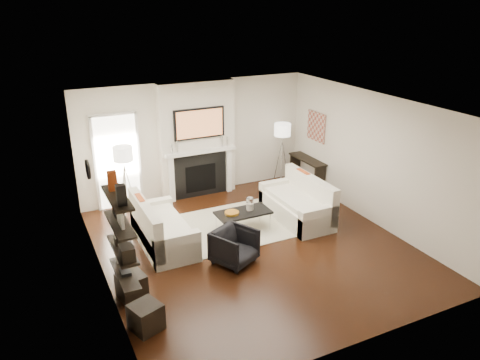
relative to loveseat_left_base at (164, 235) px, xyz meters
name	(u,v)px	position (x,y,z in m)	size (l,w,h in m)	color
room_envelope	(254,181)	(1.51, -0.81, 1.14)	(6.00, 6.00, 6.00)	black
chimney_breast	(197,140)	(1.51, 2.07, 1.14)	(1.80, 0.25, 2.70)	silver
fireplace_surround	(201,175)	(1.51, 1.93, 0.31)	(1.30, 0.02, 1.04)	black
firebox	(201,178)	(1.51, 1.93, 0.24)	(0.75, 0.02, 0.65)	black
mantel_pilaster_l	(172,179)	(0.79, 1.90, 0.34)	(0.12, 0.08, 1.10)	white
mantel_pilaster_r	(229,170)	(2.23, 1.90, 0.34)	(0.12, 0.08, 1.10)	white
mantel_shelf	(201,152)	(1.51, 1.88, 0.91)	(1.70, 0.18, 0.07)	white
tv_body	(199,123)	(1.51, 1.91, 1.57)	(1.20, 0.06, 0.70)	black
tv_screen	(200,124)	(1.51, 1.87, 1.57)	(1.10, 0.01, 0.62)	#BF723F
candlestick_l_tall	(177,147)	(0.96, 1.89, 1.09)	(0.04, 0.04, 0.30)	silver
candlestick_l_short	(172,149)	(0.83, 1.89, 1.06)	(0.04, 0.04, 0.24)	silver
candlestick_r_tall	(222,141)	(2.06, 1.89, 1.09)	(0.04, 0.04, 0.30)	silver
candlestick_r_short	(227,141)	(2.19, 1.89, 1.06)	(0.04, 0.04, 0.24)	silver
hallway_panel	(117,162)	(-0.34, 2.17, 0.84)	(0.90, 0.02, 2.10)	white
door_trim_l	(95,166)	(-0.82, 2.15, 0.84)	(0.06, 0.06, 2.16)	white
door_trim_r	(139,159)	(0.14, 2.15, 0.84)	(0.06, 0.06, 2.16)	white
door_trim_top	(113,114)	(-0.34, 2.15, 1.92)	(1.02, 0.06, 0.06)	white
rug	(232,226)	(1.50, 0.15, -0.20)	(2.60, 2.00, 0.01)	#BEB79B
loveseat_left_base	(164,235)	(0.00, 0.00, 0.00)	(0.85, 1.80, 0.42)	silver
loveseat_left_back	(145,223)	(-0.33, 0.00, 0.32)	(0.18, 1.80, 0.80)	silver
loveseat_left_arm_n	(177,250)	(0.00, -0.81, 0.09)	(0.85, 0.18, 0.60)	silver
loveseat_left_arm_s	(152,214)	(0.00, 0.81, 0.09)	(0.85, 0.18, 0.60)	silver
loveseat_left_cushion	(166,222)	(0.05, 0.00, 0.26)	(0.63, 1.44, 0.10)	silver
pillow_left_orange	(141,207)	(-0.33, 0.30, 0.52)	(0.10, 0.42, 0.42)	#A73E14
pillow_left_charcoal	(149,220)	(-0.33, -0.30, 0.51)	(0.10, 0.40, 0.40)	black
loveseat_right_base	(296,210)	(2.87, -0.14, 0.00)	(0.85, 1.80, 0.42)	silver
loveseat_right_back	(310,194)	(3.20, -0.14, 0.32)	(0.18, 1.80, 0.80)	silver
loveseat_right_arm_n	(318,221)	(2.87, -0.95, 0.09)	(0.85, 0.18, 0.60)	silver
loveseat_right_arm_s	(277,193)	(2.87, 0.67, 0.09)	(0.85, 0.18, 0.60)	silver
loveseat_right_cushion	(295,199)	(2.82, -0.14, 0.26)	(0.63, 1.44, 0.10)	silver
pillow_right_orange	(303,180)	(3.20, 0.16, 0.52)	(0.10, 0.42, 0.42)	#A73E14
pillow_right_charcoal	(319,190)	(3.20, -0.44, 0.51)	(0.10, 0.40, 0.40)	black
coffee_table	(243,213)	(1.62, -0.13, 0.19)	(1.10, 0.55, 0.04)	black
coffee_leg_nw	(225,232)	(1.12, -0.35, -0.02)	(0.02, 0.02, 0.38)	silver
coffee_leg_ne	(270,222)	(2.12, -0.35, -0.02)	(0.02, 0.02, 0.38)	silver
coffee_leg_sw	(216,222)	(1.12, 0.09, -0.02)	(0.02, 0.02, 0.38)	silver
coffee_leg_se	(260,213)	(2.12, 0.09, -0.02)	(0.02, 0.02, 0.38)	silver
hurricane_glass	(250,204)	(1.77, -0.13, 0.35)	(0.15, 0.15, 0.26)	white
hurricane_candle	(250,207)	(1.77, -0.13, 0.29)	(0.10, 0.10, 0.15)	white
copper_bowl	(232,213)	(1.37, -0.13, 0.24)	(0.29, 0.29, 0.05)	orange
armchair	(234,245)	(0.94, -1.16, 0.14)	(0.67, 0.63, 0.69)	black
lamp_left_post	(126,192)	(-0.34, 1.47, 0.39)	(0.02, 0.02, 1.20)	silver
lamp_left_shade	(123,154)	(-0.34, 1.47, 1.24)	(0.40, 0.40, 0.30)	white
lamp_left_leg_a	(132,191)	(-0.23, 1.47, 0.39)	(0.02, 0.02, 1.25)	silver
lamp_left_leg_b	(123,191)	(-0.40, 1.57, 0.39)	(0.02, 0.02, 1.25)	silver
lamp_left_leg_c	(125,194)	(-0.40, 1.38, 0.39)	(0.02, 0.02, 1.25)	silver
lamp_right_post	(281,163)	(3.56, 1.67, 0.39)	(0.02, 0.02, 1.20)	silver
lamp_right_shade	(282,130)	(3.56, 1.67, 1.24)	(0.40, 0.40, 0.30)	white
lamp_right_leg_a	(285,162)	(3.67, 1.67, 0.39)	(0.02, 0.02, 1.25)	silver
lamp_right_leg_b	(277,162)	(3.50, 1.77, 0.39)	(0.02, 0.02, 1.25)	silver
lamp_right_leg_c	(281,164)	(3.50, 1.58, 0.39)	(0.02, 0.02, 1.25)	silver
console_top	(308,159)	(4.08, 1.30, 0.52)	(0.35, 1.20, 0.04)	black
console_leg_n	(320,181)	(4.08, 0.75, 0.14)	(0.30, 0.04, 0.71)	black
console_leg_s	(295,167)	(4.08, 1.85, 0.14)	(0.30, 0.04, 0.71)	black
wall_art	(316,127)	(4.24, 1.24, 1.34)	(0.03, 0.70, 0.70)	#9A604D
shelf_bottom	(125,274)	(-1.11, -1.81, 0.49)	(0.25, 1.00, 0.04)	black
shelf_lower	(123,249)	(-1.11, -1.81, 0.89)	(0.25, 1.00, 0.04)	black
shelf_upper	(120,224)	(-1.11, -1.81, 1.29)	(0.25, 1.00, 0.04)	black
shelf_top	(117,198)	(-1.11, -1.81, 1.69)	(0.25, 1.00, 0.04)	black
decor_magfile_a	(121,195)	(-1.11, -2.12, 1.85)	(0.12, 0.10, 0.28)	black
decor_magfile_b	(112,181)	(-1.11, -1.57, 1.85)	(0.12, 0.10, 0.28)	#A73E14
decor_frame_a	(120,218)	(-1.11, -1.89, 1.42)	(0.04, 0.30, 0.22)	white
decor_frame_b	(115,209)	(-1.11, -1.52, 1.40)	(0.04, 0.22, 0.18)	black
decor_wine_rack	(127,253)	(-1.11, -2.13, 1.01)	(0.18, 0.25, 0.20)	black
decor_box_small	(120,240)	(-1.11, -1.67, 0.97)	(0.15, 0.12, 0.12)	black
decor_books	(125,272)	(-1.11, -1.83, 0.53)	(0.14, 0.20, 0.05)	black
decor_box_tall	(119,256)	(-1.11, -1.47, 0.60)	(0.10, 0.10, 0.18)	white
clock_rim	(88,169)	(-1.22, 0.09, 1.49)	(0.34, 0.34, 0.04)	black
clock_face	(89,169)	(-1.20, 0.09, 1.49)	(0.29, 0.29, 0.01)	white
ottoman_near	(132,286)	(-0.96, -1.41, -0.01)	(0.40, 0.40, 0.40)	black
ottoman_far	(146,317)	(-0.96, -2.25, -0.01)	(0.40, 0.40, 0.40)	black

